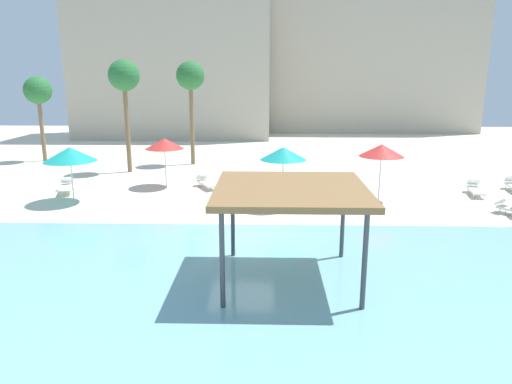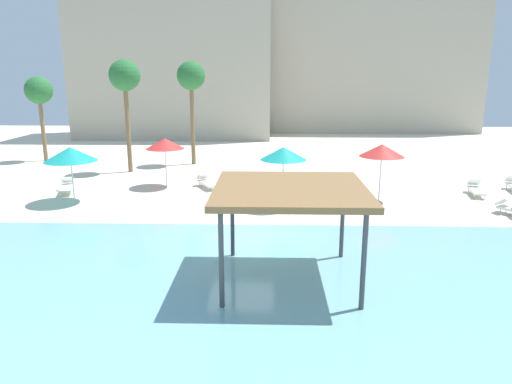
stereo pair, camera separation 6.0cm
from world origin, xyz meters
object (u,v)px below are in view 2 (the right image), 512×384
(beach_umbrella_teal_0, at_px, (283,154))
(palm_tree_1, at_px, (39,92))
(beach_umbrella_teal_2, at_px, (70,154))
(shade_pavilion, at_px, (290,193))
(lounge_chair_3, at_px, (476,189))
(beach_umbrella_red_1, at_px, (382,150))
(beach_umbrella_red_4, at_px, (165,144))
(palm_tree_0, at_px, (191,78))
(palm_tree_2, at_px, (125,78))
(lounge_chair_4, at_px, (67,186))
(lounge_chair_1, at_px, (207,182))

(beach_umbrella_teal_0, distance_m, palm_tree_1, 20.63)
(beach_umbrella_teal_2, xyz_separation_m, palm_tree_1, (-6.65, 11.21, 2.49))
(shade_pavilion, height_order, lounge_chair_3, shade_pavilion)
(beach_umbrella_red_1, xyz_separation_m, beach_umbrella_red_4, (-11.11, 2.61, -0.09))
(beach_umbrella_teal_2, relative_size, palm_tree_0, 0.39)
(lounge_chair_3, bearing_deg, beach_umbrella_teal_0, -64.12)
(shade_pavilion, distance_m, beach_umbrella_red_1, 10.63)
(shade_pavilion, height_order, palm_tree_2, palm_tree_2)
(lounge_chair_4, xyz_separation_m, palm_tree_1, (-5.46, 9.27, 4.51))
(beach_umbrella_teal_2, height_order, lounge_chair_1, beach_umbrella_teal_2)
(beach_umbrella_teal_2, bearing_deg, lounge_chair_3, 5.59)
(beach_umbrella_teal_0, bearing_deg, beach_umbrella_red_4, 148.01)
(beach_umbrella_red_1, xyz_separation_m, lounge_chair_3, (5.23, 1.21, -2.15))
(shade_pavilion, height_order, palm_tree_1, palm_tree_1)
(beach_umbrella_teal_0, bearing_deg, beach_umbrella_red_1, 15.61)
(lounge_chair_3, bearing_deg, beach_umbrella_red_4, -83.27)
(lounge_chair_3, relative_size, palm_tree_1, 0.33)
(lounge_chair_1, relative_size, lounge_chair_3, 0.99)
(palm_tree_1, xyz_separation_m, palm_tree_2, (7.27, -3.81, 0.96))
(beach_umbrella_red_4, height_order, lounge_chair_3, beach_umbrella_red_4)
(lounge_chair_1, height_order, palm_tree_1, palm_tree_1)
(beach_umbrella_red_4, height_order, palm_tree_2, palm_tree_2)
(lounge_chair_4, bearing_deg, beach_umbrella_red_1, 68.39)
(palm_tree_1, bearing_deg, lounge_chair_4, -59.52)
(lounge_chair_4, distance_m, palm_tree_2, 7.94)
(lounge_chair_1, relative_size, palm_tree_0, 0.28)
(lounge_chair_3, xyz_separation_m, palm_tree_1, (-26.79, 9.24, 4.51))
(lounge_chair_3, bearing_deg, lounge_chair_1, -83.25)
(beach_umbrella_teal_2, height_order, beach_umbrella_red_4, beach_umbrella_teal_2)
(palm_tree_0, bearing_deg, lounge_chair_3, -27.37)
(beach_umbrella_teal_0, height_order, beach_umbrella_teal_2, beach_umbrella_teal_0)
(lounge_chair_4, height_order, palm_tree_2, palm_tree_2)
(beach_umbrella_teal_2, distance_m, lounge_chair_4, 3.04)
(palm_tree_1, relative_size, palm_tree_2, 0.85)
(lounge_chair_1, distance_m, lounge_chair_4, 7.36)
(beach_umbrella_teal_2, distance_m, palm_tree_1, 13.27)
(beach_umbrella_teal_2, bearing_deg, beach_umbrella_red_4, 41.63)
(palm_tree_2, bearing_deg, beach_umbrella_teal_0, -39.96)
(beach_umbrella_teal_0, bearing_deg, palm_tree_2, 140.04)
(lounge_chair_1, height_order, palm_tree_0, palm_tree_0)
(shade_pavilion, height_order, palm_tree_0, palm_tree_0)
(beach_umbrella_red_4, relative_size, palm_tree_0, 0.39)
(beach_umbrella_red_1, xyz_separation_m, lounge_chair_4, (-16.10, 1.17, -2.15))
(beach_umbrella_teal_2, relative_size, lounge_chair_3, 1.36)
(lounge_chair_1, xyz_separation_m, lounge_chair_3, (14.08, -1.20, 0.00))
(beach_umbrella_teal_0, distance_m, palm_tree_2, 12.83)
(lounge_chair_4, bearing_deg, palm_tree_0, 129.32)
(palm_tree_0, bearing_deg, palm_tree_1, 174.76)
(palm_tree_0, bearing_deg, beach_umbrella_red_4, -93.58)
(shade_pavilion, height_order, beach_umbrella_red_1, shade_pavilion)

